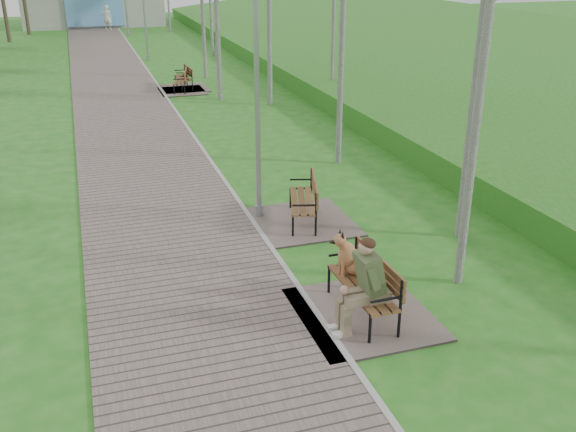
% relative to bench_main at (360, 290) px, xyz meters
% --- Properties ---
extents(walkway, '(3.50, 67.00, 0.04)m').
position_rel_bench_main_xyz_m(walkway, '(-2.35, 14.95, -0.49)').
color(walkway, '#665852').
rests_on(walkway, ground).
extents(kerb, '(0.10, 67.00, 0.05)m').
position_rel_bench_main_xyz_m(kerb, '(-0.60, 14.95, -0.48)').
color(kerb, '#999993').
rests_on(kerb, ground).
extents(embankment, '(14.00, 70.00, 1.60)m').
position_rel_bench_main_xyz_m(embankment, '(11.40, 13.45, -0.51)').
color(embankment, '#488B32').
rests_on(embankment, ground).
extents(bench_main, '(2.04, 2.27, 1.78)m').
position_rel_bench_main_xyz_m(bench_main, '(0.00, 0.00, 0.00)').
color(bench_main, '#665852').
rests_on(bench_main, ground).
extents(bench_second, '(1.98, 2.20, 1.21)m').
position_rel_bench_main_xyz_m(bench_second, '(0.41, 3.88, -0.28)').
color(bench_second, '#665852').
rests_on(bench_second, ground).
extents(bench_third, '(1.79, 1.99, 1.10)m').
position_rel_bench_main_xyz_m(bench_third, '(0.14, 18.18, -0.30)').
color(bench_third, '#665852').
rests_on(bench_third, ground).
extents(bench_far, '(1.83, 2.04, 1.12)m').
position_rel_bench_main_xyz_m(bench_far, '(0.35, 18.72, -0.30)').
color(bench_far, '#665852').
rests_on(bench_far, ground).
extents(lamp_post_second, '(0.18, 0.18, 4.69)m').
position_rel_bench_main_xyz_m(lamp_post_second, '(-0.39, 4.46, 1.69)').
color(lamp_post_second, '#929499').
rests_on(lamp_post_second, ground).
extents(lamp_post_third, '(0.19, 0.19, 4.96)m').
position_rel_bench_main_xyz_m(lamp_post_third, '(-0.22, 26.52, 1.81)').
color(lamp_post_third, '#929499').
rests_on(lamp_post_third, ground).
extents(pedestrian_near, '(0.73, 0.59, 1.72)m').
position_rel_bench_main_xyz_m(pedestrian_near, '(-1.34, 40.75, 0.36)').
color(pedestrian_near, white).
rests_on(pedestrian_near, ground).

